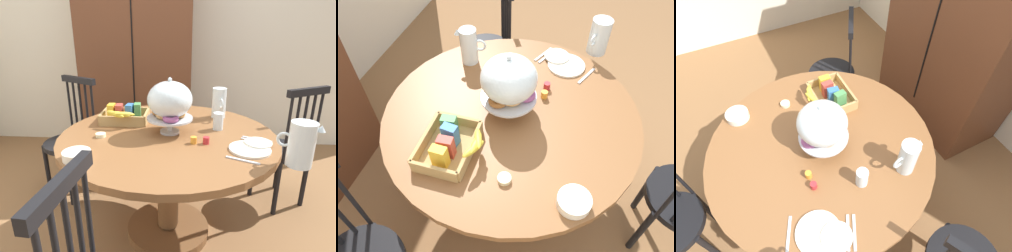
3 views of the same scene
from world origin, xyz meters
TOP-DOWN VIEW (x-y plane):
  - ground_plane at (0.00, 0.00)m, footprint 10.00×10.00m
  - wooden_armoire at (-0.35, 1.50)m, footprint 1.18×0.60m
  - dining_table at (0.05, 0.16)m, footprint 1.32×1.32m
  - windsor_chair_near_window at (-0.78, 0.64)m, footprint 0.45×0.45m
  - pastry_stand_with_dome at (0.06, 0.18)m, footprint 0.28×0.28m
  - milk_pitcher at (0.39, 0.51)m, footprint 0.10×0.18m
  - cereal_basket at (-0.26, 0.36)m, footprint 0.32×0.30m
  - china_plate_large at (0.50, -0.05)m, footprint 0.22×0.22m
  - china_plate_small at (0.56, 0.01)m, footprint 0.15×0.15m
  - cereal_bowl at (-0.38, -0.22)m, footprint 0.14×0.14m
  - drinking_glass at (0.36, 0.26)m, footprint 0.06×0.06m
  - butter_dish at (-0.35, 0.08)m, footprint 0.06×0.06m
  - jam_jar_strawberry at (0.27, 0.02)m, footprint 0.04×0.04m
  - jam_jar_apricot at (0.20, 0.02)m, footprint 0.04×0.04m
  - table_knife at (0.56, 0.07)m, footprint 0.16×0.09m
  - dinner_fork at (0.57, 0.10)m, footprint 0.16×0.09m
  - soup_spoon at (0.44, -0.18)m, footprint 0.16×0.09m

SIDE VIEW (x-z plane):
  - ground_plane at x=0.00m, z-range 0.00..0.00m
  - windsor_chair_near_window at x=-0.78m, z-range -0.03..0.94m
  - dining_table at x=0.05m, z-range 0.18..0.92m
  - table_knife at x=0.56m, z-range 0.74..0.75m
  - dinner_fork at x=0.57m, z-range 0.74..0.75m
  - soup_spoon at x=0.44m, z-range 0.74..0.75m
  - china_plate_large at x=0.50m, z-range 0.74..0.75m
  - butter_dish at x=-0.35m, z-range 0.74..0.76m
  - china_plate_small at x=0.56m, z-range 0.75..0.76m
  - jam_jar_strawberry at x=0.27m, z-range 0.74..0.78m
  - jam_jar_apricot at x=0.20m, z-range 0.74..0.78m
  - cereal_bowl at x=-0.38m, z-range 0.74..0.78m
  - cereal_basket at x=-0.26m, z-range 0.73..0.85m
  - drinking_glass at x=0.36m, z-range 0.74..0.85m
  - milk_pitcher at x=0.39m, z-range 0.73..0.94m
  - pastry_stand_with_dome at x=0.06m, z-range 0.76..1.11m
  - wooden_armoire at x=-0.35m, z-range 0.00..1.96m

